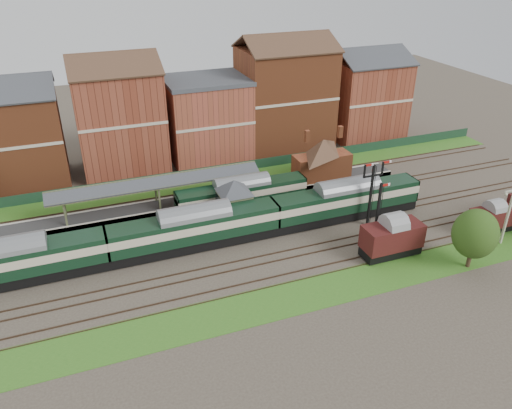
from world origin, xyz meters
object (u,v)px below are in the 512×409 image
object	(u,v)px
platform_railcar	(242,194)
goods_van_a	(392,238)
semaphore_bracket	(371,191)
signal_box	(235,202)
dmu_train	(195,228)

from	to	relation	value
platform_railcar	goods_van_a	distance (m)	19.44
semaphore_bracket	goods_van_a	distance (m)	7.03
signal_box	semaphore_bracket	world-z (taller)	semaphore_bracket
dmu_train	goods_van_a	world-z (taller)	dmu_train
dmu_train	goods_van_a	bearing A→B (deg)	-24.82
semaphore_bracket	platform_railcar	distance (m)	15.97
semaphore_bracket	platform_railcar	size ratio (longest dim) A/B	0.49
semaphore_bracket	dmu_train	distance (m)	20.96
semaphore_bracket	goods_van_a	xyz separation A→B (m)	(-1.25, -6.50, -2.38)
signal_box	dmu_train	distance (m)	6.57
platform_railcar	dmu_train	bearing A→B (deg)	-139.94
signal_box	platform_railcar	xyz separation A→B (m)	(2.06, 3.25, -0.91)
signal_box	dmu_train	bearing A→B (deg)	-150.19
semaphore_bracket	dmu_train	world-z (taller)	semaphore_bracket
platform_railcar	goods_van_a	world-z (taller)	goods_van_a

